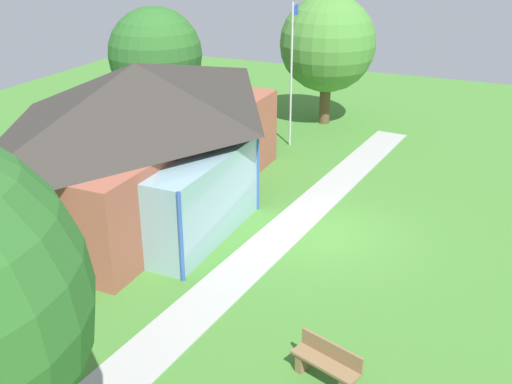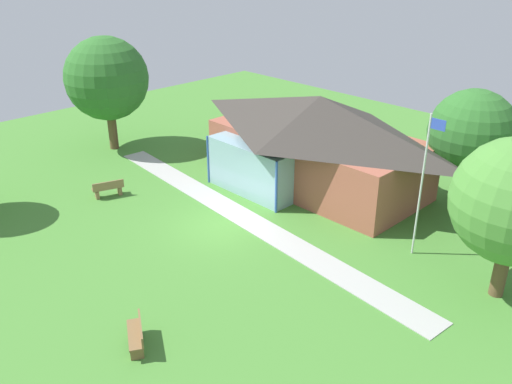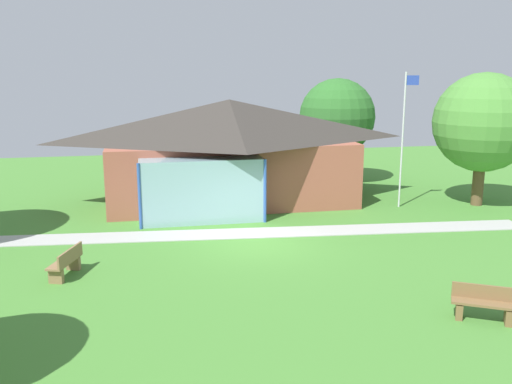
# 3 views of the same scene
# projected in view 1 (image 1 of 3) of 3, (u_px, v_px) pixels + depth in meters

# --- Properties ---
(ground_plane) EXTENTS (44.00, 44.00, 0.00)m
(ground_plane) POSITION_uv_depth(u_px,v_px,m) (326.00, 233.00, 18.53)
(ground_plane) COLOR #478433
(pavilion) EXTENTS (11.68, 7.02, 4.62)m
(pavilion) POSITION_uv_depth(u_px,v_px,m) (143.00, 132.00, 19.80)
(pavilion) COLOR #A35642
(pavilion) RESTS_ON ground_plane
(footpath) EXTENTS (20.74, 3.03, 0.03)m
(footpath) POSITION_uv_depth(u_px,v_px,m) (290.00, 226.00, 18.97)
(footpath) COLOR #ADADA8
(footpath) RESTS_ON ground_plane
(flagpole) EXTENTS (0.64, 0.08, 5.81)m
(flagpole) POSITION_uv_depth(u_px,v_px,m) (292.00, 69.00, 24.63)
(flagpole) COLOR silver
(flagpole) RESTS_ON ground_plane
(bench_mid_left) EXTENTS (0.89, 1.56, 0.84)m
(bench_mid_left) POSITION_uv_depth(u_px,v_px,m) (327.00, 364.00, 12.46)
(bench_mid_left) COLOR olive
(bench_mid_left) RESTS_ON ground_plane
(tree_behind_pavilion_right) EXTENTS (3.96, 3.96, 5.48)m
(tree_behind_pavilion_right) POSITION_uv_depth(u_px,v_px,m) (155.00, 55.00, 25.90)
(tree_behind_pavilion_right) COLOR brown
(tree_behind_pavilion_right) RESTS_ON ground_plane
(tree_east_hedge) EXTENTS (4.28, 4.28, 5.81)m
(tree_east_hedge) POSITION_uv_depth(u_px,v_px,m) (328.00, 44.00, 27.26)
(tree_east_hedge) COLOR brown
(tree_east_hedge) RESTS_ON ground_plane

